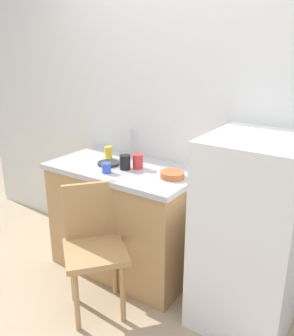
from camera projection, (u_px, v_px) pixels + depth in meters
The scene contains 13 objects.
ground_plane at pixel (109, 332), 2.38m from camera, with size 8.00×8.00×0.00m, color tan.
back_wall at pixel (189, 112), 2.73m from camera, with size 4.80×0.10×2.57m, color silver.
cabinet_base at pixel (125, 221), 2.93m from camera, with size 1.12×0.60×0.85m, color tan.
countertop at pixel (124, 169), 2.79m from camera, with size 1.16×0.64×0.04m, color #B7B7BC.
faucet at pixel (133, 142), 2.99m from camera, with size 0.02×0.02×0.24m, color #B7B7BC.
refrigerator at pixel (251, 234), 2.31m from camera, with size 0.60×0.64×1.27m, color white.
chair at pixel (94, 243), 2.46m from camera, with size 0.56×0.56×0.89m.
terracotta_bowl at pixel (172, 175), 2.54m from camera, with size 0.17×0.17×0.05m, color #B25B33.
hotplate at pixel (109, 163), 2.82m from camera, with size 0.17×0.17×0.02m, color #2D2D2D.
cup_blue at pixel (106, 168), 2.63m from camera, with size 0.07×0.07×0.07m, color blue.
cup_red at pixel (138, 161), 2.72m from camera, with size 0.08×0.08×0.11m, color red.
cup_black at pixel (125, 162), 2.71m from camera, with size 0.08×0.08×0.11m, color black.
cup_yellow at pixel (108, 152), 2.96m from camera, with size 0.06×0.06×0.10m, color yellow.
Camera 1 is at (1.27, -1.42, 1.79)m, focal length 38.99 mm.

